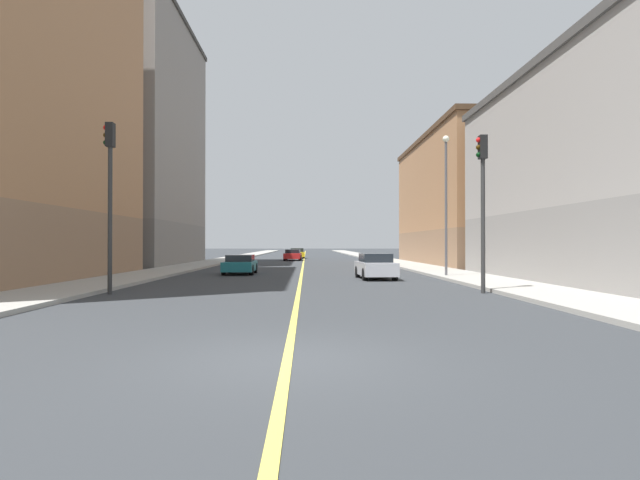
{
  "coord_description": "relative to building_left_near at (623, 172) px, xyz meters",
  "views": [
    {
      "loc": [
        0.31,
        -8.15,
        1.86
      ],
      "look_at": [
        1.25,
        26.9,
        2.15
      ],
      "focal_mm": 28.34,
      "sensor_mm": 36.0,
      "label": 1
    }
  ],
  "objects": [
    {
      "name": "sidewalk_left",
      "position": [
        -5.85,
        34.25,
        -5.1
      ],
      "size": [
        3.35,
        168.0,
        0.15
      ],
      "primitive_type": "cube",
      "color": "#9E9B93",
      "rests_on": "ground"
    },
    {
      "name": "street_lamp_left_near",
      "position": [
        -6.93,
        4.68,
        -0.41
      ],
      "size": [
        0.36,
        0.36,
        7.7
      ],
      "color": "#4C4C51",
      "rests_on": "ground"
    },
    {
      "name": "building_left_mid",
      "position": [
        0.0,
        22.74,
        0.64
      ],
      "size": [
        8.66,
        22.19,
        11.61
      ],
      "color": "#8F6B4F",
      "rests_on": "ground"
    },
    {
      "name": "traffic_light_right_near",
      "position": [
        -21.94,
        -3.96,
        -1.07
      ],
      "size": [
        0.4,
        0.32,
        6.38
      ],
      "color": "#2D2D2D",
      "rests_on": "ground"
    },
    {
      "name": "car_red",
      "position": [
        -16.18,
        34.54,
        -4.56
      ],
      "size": [
        2.01,
        4.58,
        1.25
      ],
      "color": "red",
      "rests_on": "ground"
    },
    {
      "name": "car_teal",
      "position": [
        -18.73,
        8.51,
        -4.58
      ],
      "size": [
        1.88,
        3.99,
        1.2
      ],
      "color": "#196670",
      "rests_on": "ground"
    },
    {
      "name": "sidewalk_right",
      "position": [
        -24.0,
        34.25,
        -5.1
      ],
      "size": [
        3.35,
        168.0,
        0.15
      ],
      "primitive_type": "cube",
      "color": "#9E9B93",
      "rests_on": "ground"
    },
    {
      "name": "car_yellow",
      "position": [
        -15.87,
        42.98,
        -4.54
      ],
      "size": [
        2.06,
        4.04,
        1.32
      ],
      "color": "gold",
      "rests_on": "ground"
    },
    {
      "name": "building_left_near",
      "position": [
        0.0,
        0.0,
        0.0
      ],
      "size": [
        8.66,
        20.28,
        10.33
      ],
      "color": "gray",
      "rests_on": "ground"
    },
    {
      "name": "lane_center_stripe",
      "position": [
        -14.93,
        34.25,
        -5.17
      ],
      "size": [
        0.16,
        154.0,
        0.01
      ],
      "primitive_type": "cube",
      "color": "#E5D14C",
      "rests_on": "ground"
    },
    {
      "name": "ground_plane",
      "position": [
        -14.93,
        -14.75,
        -5.18
      ],
      "size": [
        400.0,
        400.0,
        0.0
      ],
      "primitive_type": "plane",
      "color": "#303437",
      "rests_on": "ground"
    },
    {
      "name": "traffic_light_left_near",
      "position": [
        -7.94,
        -3.96,
        -1.3
      ],
      "size": [
        0.4,
        0.32,
        5.99
      ],
      "color": "#2D2D2D",
      "rests_on": "ground"
    },
    {
      "name": "car_silver",
      "position": [
        -10.94,
        3.95,
        -4.51
      ],
      "size": [
        1.92,
        4.01,
        1.36
      ],
      "color": "silver",
      "rests_on": "ground"
    },
    {
      "name": "building_right_midblock",
      "position": [
        -29.86,
        23.25,
        5.97
      ],
      "size": [
        8.66,
        18.67,
        22.27
      ],
      "color": "slate",
      "rests_on": "ground"
    }
  ]
}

